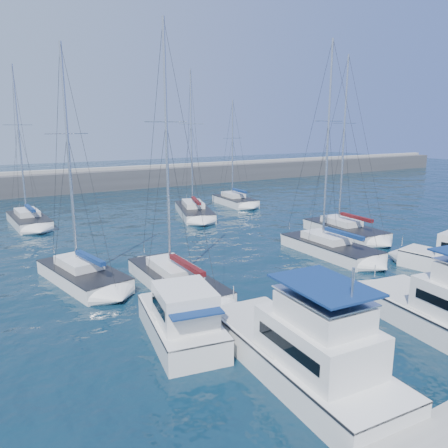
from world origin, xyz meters
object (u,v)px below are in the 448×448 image
sailboat_mid_b (176,280)px  sailboat_back_c (235,201)px  sailboat_back_b (194,211)px  sailboat_mid_d (330,247)px  sailboat_mid_e (344,230)px  sailboat_mid_a (82,275)px  motor_yacht_port_inner (305,352)px  sailboat_back_a (29,220)px  motor_yacht_port_outer (182,322)px

sailboat_mid_b → sailboat_back_c: 29.83m
sailboat_back_b → sailboat_back_c: size_ratio=1.21×
sailboat_mid_d → sailboat_mid_e: 6.63m
sailboat_back_c → sailboat_mid_e: bearing=-86.0°
sailboat_mid_a → sailboat_mid_d: sailboat_mid_d is taller
sailboat_mid_a → sailboat_mid_d: 18.50m
motor_yacht_port_inner → sailboat_back_a: size_ratio=0.63×
motor_yacht_port_outer → sailboat_mid_a: bearing=111.2°
motor_yacht_port_inner → sailboat_mid_e: (18.79, 15.96, -0.60)m
sailboat_mid_d → sailboat_back_a: sailboat_mid_d is taller
sailboat_back_c → sailboat_mid_b: bearing=-125.5°
motor_yacht_port_inner → sailboat_mid_a: 16.39m
sailboat_mid_e → sailboat_mid_a: bearing=-175.5°
sailboat_mid_a → motor_yacht_port_inner: bearing=-83.7°
sailboat_mid_a → sailboat_back_c: bearing=27.8°
motor_yacht_port_inner → sailboat_back_a: sailboat_back_a is taller
sailboat_mid_b → motor_yacht_port_inner: bearing=-89.0°
sailboat_mid_b → sailboat_mid_e: 19.45m
sailboat_mid_a → sailboat_back_b: (16.01, 15.63, -0.01)m
sailboat_mid_d → sailboat_back_a: 29.96m
sailboat_mid_d → sailboat_back_b: bearing=97.1°
sailboat_mid_a → sailboat_back_b: sailboat_back_b is taller
sailboat_mid_b → sailboat_mid_e: sailboat_mid_e is taller
motor_yacht_port_outer → sailboat_mid_a: (-2.10, 10.31, -0.41)m
motor_yacht_port_inner → sailboat_mid_b: size_ratio=0.62×
motor_yacht_port_outer → sailboat_mid_b: (2.61, 6.30, -0.41)m
sailboat_mid_b → sailboat_back_a: (-5.33, 23.93, 0.01)m
motor_yacht_port_outer → sailboat_mid_b: 6.84m
sailboat_mid_b → sailboat_mid_e: size_ratio=1.00×
motor_yacht_port_outer → sailboat_back_c: 36.42m
sailboat_mid_a → sailboat_mid_b: bearing=-51.4°
motor_yacht_port_outer → sailboat_back_c: sailboat_back_c is taller
motor_yacht_port_inner → motor_yacht_port_outer: bearing=121.4°
sailboat_mid_e → sailboat_back_a: bearing=144.8°
sailboat_mid_a → sailboat_mid_d: (18.19, -3.40, 0.01)m
sailboat_mid_d → sailboat_back_c: 23.12m
sailboat_mid_a → motor_yacht_port_outer: bearing=-89.5°
motor_yacht_port_inner → sailboat_mid_e: sailboat_mid_e is taller
sailboat_mid_b → sailboat_mid_d: sailboat_mid_d is taller
sailboat_back_a → sailboat_back_b: size_ratio=0.99×
sailboat_back_a → sailboat_back_c: size_ratio=1.20×
sailboat_mid_d → sailboat_back_c: size_ratio=1.23×
sailboat_back_c → motor_yacht_port_outer: bearing=-122.4°
motor_yacht_port_outer → sailboat_mid_e: 24.05m
motor_yacht_port_outer → sailboat_mid_e: bearing=35.9°
sailboat_mid_e → sailboat_back_c: bearing=93.9°
sailboat_mid_d → sailboat_back_b: sailboat_mid_d is taller
sailboat_mid_e → sailboat_mid_b: bearing=-163.4°
sailboat_back_b → sailboat_mid_e: bearing=-45.5°
motor_yacht_port_inner → sailboat_mid_b: bearing=94.6°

